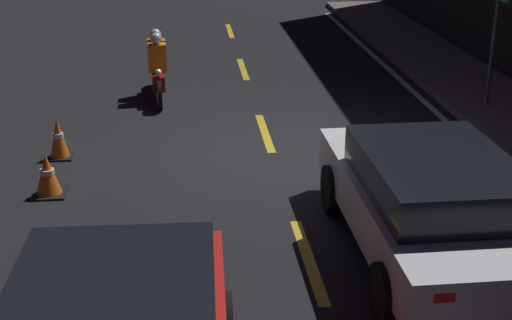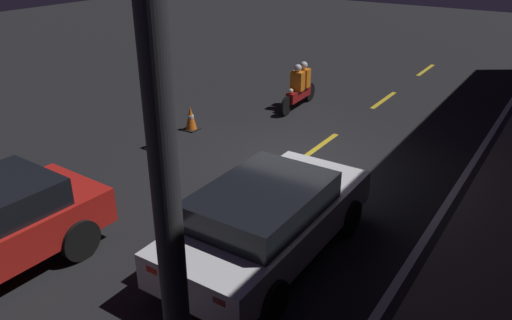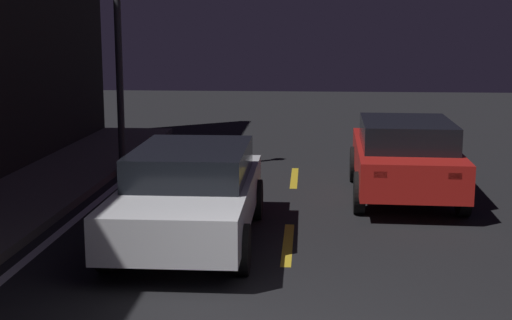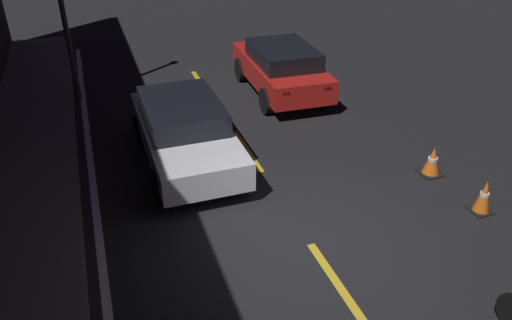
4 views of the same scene
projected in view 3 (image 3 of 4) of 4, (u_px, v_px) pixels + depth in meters
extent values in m
cube|color=gold|center=(288.00, 244.00, 10.02)|extent=(2.00, 0.14, 0.01)
cube|color=gold|center=(294.00, 178.00, 14.43)|extent=(2.00, 0.14, 0.01)
cube|color=silver|center=(190.00, 200.00, 10.01)|extent=(4.19, 1.75, 0.57)
cube|color=black|center=(192.00, 162.00, 10.12)|extent=(2.31, 1.57, 0.44)
cube|color=red|center=(243.00, 164.00, 11.96)|extent=(0.06, 0.20, 0.10)
cube|color=red|center=(177.00, 163.00, 12.04)|extent=(0.06, 0.20, 0.10)
cylinder|color=black|center=(242.00, 249.00, 8.73)|extent=(0.64, 0.18, 0.64)
cylinder|color=black|center=(107.00, 247.00, 8.85)|extent=(0.64, 0.18, 0.64)
cylinder|color=black|center=(256.00, 199.00, 11.27)|extent=(0.64, 0.18, 0.64)
cylinder|color=black|center=(151.00, 198.00, 11.39)|extent=(0.64, 0.18, 0.64)
cube|color=red|center=(404.00, 161.00, 12.70)|extent=(4.07, 1.83, 0.61)
cube|color=black|center=(406.00, 133.00, 12.41)|extent=(2.26, 1.60, 0.45)
cube|color=red|center=(380.00, 174.00, 10.79)|extent=(0.07, 0.20, 0.10)
cube|color=red|center=(455.00, 176.00, 10.68)|extent=(0.07, 0.20, 0.10)
cylinder|color=black|center=(355.00, 164.00, 14.06)|extent=(0.70, 0.20, 0.69)
cylinder|color=black|center=(441.00, 166.00, 13.89)|extent=(0.70, 0.20, 0.69)
cylinder|color=black|center=(359.00, 193.00, 11.62)|extent=(0.70, 0.20, 0.69)
cylinder|color=black|center=(463.00, 195.00, 11.45)|extent=(0.70, 0.20, 0.69)
cylinder|color=#333338|center=(118.00, 40.00, 14.05)|extent=(0.14, 0.14, 5.50)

